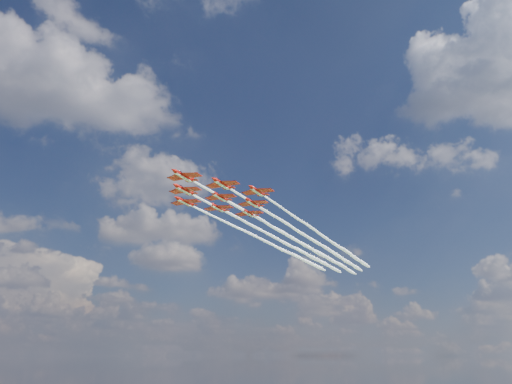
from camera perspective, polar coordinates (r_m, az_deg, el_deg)
jet_lead at (r=207.09m, az=2.32°, el=-4.21°), size 105.30×106.44×2.96m
jet_row2_port at (r=214.66m, az=5.14°, el=-4.65°), size 105.30×106.44×2.96m
jet_row2_starb at (r=219.51m, az=1.78°, el=-5.02°), size 105.30×106.44×2.96m
jet_row3_port at (r=222.72m, az=7.77°, el=-5.05°), size 105.30×106.44×2.96m
jet_row3_centre at (r=226.99m, az=4.47°, el=-5.42°), size 105.30×106.44×2.96m
jet_row3_starb at (r=231.98m, az=1.30°, el=-5.75°), size 105.30×106.44×2.96m
jet_row4_port at (r=234.94m, az=6.99°, el=-5.77°), size 105.30×106.44×2.96m
jet_row4_starb at (r=239.38m, az=3.87°, el=-6.10°), size 105.30×106.44×2.96m
jet_tail at (r=247.24m, az=6.28°, el=-6.42°), size 105.30×106.44×2.96m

